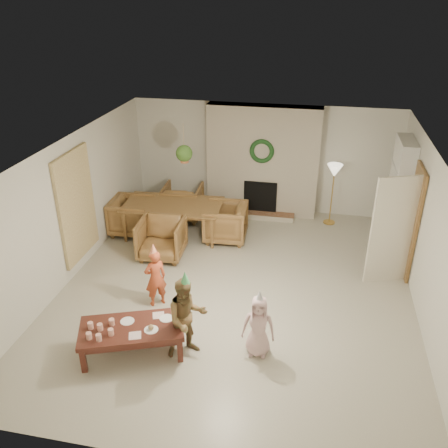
% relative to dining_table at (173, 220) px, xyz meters
% --- Properties ---
extents(floor, '(7.00, 7.00, 0.00)m').
position_rel_dining_table_xyz_m(floor, '(1.67, -1.72, -0.36)').
color(floor, '#B7B29E').
rests_on(floor, ground).
extents(ceiling, '(7.00, 7.00, 0.00)m').
position_rel_dining_table_xyz_m(ceiling, '(1.67, -1.72, 2.14)').
color(ceiling, white).
rests_on(ceiling, wall_back).
extents(wall_back, '(7.00, 0.00, 7.00)m').
position_rel_dining_table_xyz_m(wall_back, '(1.67, 1.78, 0.89)').
color(wall_back, silver).
rests_on(wall_back, floor).
extents(wall_front, '(7.00, 0.00, 7.00)m').
position_rel_dining_table_xyz_m(wall_front, '(1.67, -5.22, 0.89)').
color(wall_front, silver).
rests_on(wall_front, floor).
extents(wall_left, '(0.00, 7.00, 7.00)m').
position_rel_dining_table_xyz_m(wall_left, '(-1.33, -1.72, 0.89)').
color(wall_left, silver).
rests_on(wall_left, floor).
extents(wall_right, '(0.00, 7.00, 7.00)m').
position_rel_dining_table_xyz_m(wall_right, '(4.67, -1.72, 0.89)').
color(wall_right, silver).
rests_on(wall_right, floor).
extents(fireplace_mass, '(2.50, 0.40, 2.50)m').
position_rel_dining_table_xyz_m(fireplace_mass, '(1.67, 1.58, 0.89)').
color(fireplace_mass, '#4E2A14').
rests_on(fireplace_mass, floor).
extents(fireplace_hearth, '(1.60, 0.30, 0.12)m').
position_rel_dining_table_xyz_m(fireplace_hearth, '(1.67, 1.23, -0.30)').
color(fireplace_hearth, brown).
rests_on(fireplace_hearth, floor).
extents(fireplace_firebox, '(0.75, 0.12, 0.75)m').
position_rel_dining_table_xyz_m(fireplace_firebox, '(1.67, 1.40, 0.09)').
color(fireplace_firebox, black).
rests_on(fireplace_firebox, floor).
extents(fireplace_wreath, '(0.54, 0.10, 0.54)m').
position_rel_dining_table_xyz_m(fireplace_wreath, '(1.67, 1.35, 1.19)').
color(fireplace_wreath, '#173E1B').
rests_on(fireplace_wreath, fireplace_mass).
extents(floor_lamp_base, '(0.26, 0.26, 0.03)m').
position_rel_dining_table_xyz_m(floor_lamp_base, '(3.26, 1.28, -0.34)').
color(floor_lamp_base, gold).
rests_on(floor_lamp_base, floor).
extents(floor_lamp_post, '(0.03, 0.03, 1.25)m').
position_rel_dining_table_xyz_m(floor_lamp_post, '(3.26, 1.28, 0.29)').
color(floor_lamp_post, gold).
rests_on(floor_lamp_post, floor).
extents(floor_lamp_shade, '(0.33, 0.33, 0.28)m').
position_rel_dining_table_xyz_m(floor_lamp_shade, '(3.26, 1.28, 0.89)').
color(floor_lamp_shade, beige).
rests_on(floor_lamp_shade, floor_lamp_post).
extents(bookshelf_carcass, '(0.30, 1.00, 2.20)m').
position_rel_dining_table_xyz_m(bookshelf_carcass, '(4.51, 0.58, 0.74)').
color(bookshelf_carcass, white).
rests_on(bookshelf_carcass, floor).
extents(bookshelf_shelf_a, '(0.30, 0.92, 0.03)m').
position_rel_dining_table_xyz_m(bookshelf_shelf_a, '(4.49, 0.58, 0.09)').
color(bookshelf_shelf_a, white).
rests_on(bookshelf_shelf_a, bookshelf_carcass).
extents(bookshelf_shelf_b, '(0.30, 0.92, 0.03)m').
position_rel_dining_table_xyz_m(bookshelf_shelf_b, '(4.49, 0.58, 0.49)').
color(bookshelf_shelf_b, white).
rests_on(bookshelf_shelf_b, bookshelf_carcass).
extents(bookshelf_shelf_c, '(0.30, 0.92, 0.03)m').
position_rel_dining_table_xyz_m(bookshelf_shelf_c, '(4.49, 0.58, 0.89)').
color(bookshelf_shelf_c, white).
rests_on(bookshelf_shelf_c, bookshelf_carcass).
extents(bookshelf_shelf_d, '(0.30, 0.92, 0.03)m').
position_rel_dining_table_xyz_m(bookshelf_shelf_d, '(4.49, 0.58, 1.29)').
color(bookshelf_shelf_d, white).
rests_on(bookshelf_shelf_d, bookshelf_carcass).
extents(books_row_lower, '(0.20, 0.40, 0.24)m').
position_rel_dining_table_xyz_m(books_row_lower, '(4.47, 0.43, 0.23)').
color(books_row_lower, red).
rests_on(books_row_lower, bookshelf_shelf_a).
extents(books_row_mid, '(0.20, 0.44, 0.24)m').
position_rel_dining_table_xyz_m(books_row_mid, '(4.47, 0.63, 0.63)').
color(books_row_mid, '#25548B').
rests_on(books_row_mid, bookshelf_shelf_b).
extents(books_row_upper, '(0.20, 0.36, 0.22)m').
position_rel_dining_table_xyz_m(books_row_upper, '(4.47, 0.48, 1.02)').
color(books_row_upper, gold).
rests_on(books_row_upper, bookshelf_shelf_c).
extents(door_frame, '(0.05, 0.86, 2.04)m').
position_rel_dining_table_xyz_m(door_frame, '(4.63, -0.52, 0.66)').
color(door_frame, brown).
rests_on(door_frame, floor).
extents(door_leaf, '(0.77, 0.32, 2.00)m').
position_rel_dining_table_xyz_m(door_leaf, '(4.25, -0.90, 0.64)').
color(door_leaf, beige).
rests_on(door_leaf, floor).
extents(curtain_panel, '(0.06, 1.20, 2.00)m').
position_rel_dining_table_xyz_m(curtain_panel, '(-1.29, -1.52, 0.89)').
color(curtain_panel, beige).
rests_on(curtain_panel, wall_left).
extents(dining_table, '(2.08, 1.23, 0.71)m').
position_rel_dining_table_xyz_m(dining_table, '(0.00, 0.00, 0.00)').
color(dining_table, brown).
rests_on(dining_table, floor).
extents(dining_chair_near, '(0.88, 0.91, 0.79)m').
position_rel_dining_table_xyz_m(dining_chair_near, '(0.04, -0.89, 0.04)').
color(dining_chair_near, brown).
rests_on(dining_chair_near, floor).
extents(dining_chair_far, '(0.88, 0.91, 0.79)m').
position_rel_dining_table_xyz_m(dining_chair_far, '(-0.04, 0.89, 0.04)').
color(dining_chair_far, brown).
rests_on(dining_chair_far, floor).
extents(dining_chair_left, '(0.91, 0.88, 0.79)m').
position_rel_dining_table_xyz_m(dining_chair_left, '(-0.89, -0.04, 0.04)').
color(dining_chair_left, brown).
rests_on(dining_chair_left, floor).
extents(dining_chair_right, '(0.91, 0.88, 0.79)m').
position_rel_dining_table_xyz_m(dining_chair_right, '(1.11, 0.05, 0.04)').
color(dining_chair_right, brown).
rests_on(dining_chair_right, floor).
extents(hanging_plant_cord, '(0.01, 0.01, 0.70)m').
position_rel_dining_table_xyz_m(hanging_plant_cord, '(0.37, -0.22, 1.79)').
color(hanging_plant_cord, tan).
rests_on(hanging_plant_cord, ceiling).
extents(hanging_plant_pot, '(0.16, 0.16, 0.12)m').
position_rel_dining_table_xyz_m(hanging_plant_pot, '(0.37, -0.22, 1.44)').
color(hanging_plant_pot, '#9E5733').
rests_on(hanging_plant_pot, hanging_plant_cord).
extents(hanging_plant_foliage, '(0.32, 0.32, 0.32)m').
position_rel_dining_table_xyz_m(hanging_plant_foliage, '(0.37, -0.22, 1.56)').
color(hanging_plant_foliage, '#294B19').
rests_on(hanging_plant_foliage, hanging_plant_pot).
extents(coffee_table_top, '(1.62, 1.19, 0.07)m').
position_rel_dining_table_xyz_m(coffee_table_top, '(0.49, -3.60, 0.06)').
color(coffee_table_top, '#52251B').
rests_on(coffee_table_top, floor).
extents(coffee_table_apron, '(1.47, 1.05, 0.09)m').
position_rel_dining_table_xyz_m(coffee_table_apron, '(0.49, -3.60, -0.02)').
color(coffee_table_apron, '#52251B').
rests_on(coffee_table_apron, floor).
extents(coffee_leg_fl, '(0.10, 0.10, 0.38)m').
position_rel_dining_table_xyz_m(coffee_leg_fl, '(-0.03, -4.11, -0.17)').
color(coffee_leg_fl, '#52251B').
rests_on(coffee_leg_fl, floor).
extents(coffee_leg_fr, '(0.10, 0.10, 0.38)m').
position_rel_dining_table_xyz_m(coffee_leg_fr, '(1.21, -3.65, -0.17)').
color(coffee_leg_fr, '#52251B').
rests_on(coffee_leg_fr, floor).
extents(coffee_leg_bl, '(0.10, 0.10, 0.38)m').
position_rel_dining_table_xyz_m(coffee_leg_bl, '(-0.24, -3.56, -0.17)').
color(coffee_leg_bl, '#52251B').
rests_on(coffee_leg_bl, floor).
extents(coffee_leg_br, '(0.10, 0.10, 0.38)m').
position_rel_dining_table_xyz_m(coffee_leg_br, '(1.00, -3.09, -0.17)').
color(coffee_leg_br, '#52251B').
rests_on(coffee_leg_br, floor).
extents(cup_a, '(0.10, 0.10, 0.10)m').
position_rel_dining_table_xyz_m(cup_a, '(0.02, -3.96, 0.14)').
color(cup_a, white).
rests_on(cup_a, coffee_table_top).
extents(cup_b, '(0.10, 0.10, 0.10)m').
position_rel_dining_table_xyz_m(cup_b, '(-0.06, -3.75, 0.14)').
color(cup_b, white).
rests_on(cup_b, coffee_table_top).
extents(cup_c, '(0.10, 0.10, 0.10)m').
position_rel_dining_table_xyz_m(cup_c, '(0.17, -3.96, 0.14)').
color(cup_c, white).
rests_on(cup_c, coffee_table_top).
extents(cup_d, '(0.10, 0.10, 0.10)m').
position_rel_dining_table_xyz_m(cup_d, '(0.09, -3.75, 0.14)').
color(cup_d, white).
rests_on(cup_d, coffee_table_top).
extents(cup_e, '(0.10, 0.10, 0.10)m').
position_rel_dining_table_xyz_m(cup_e, '(0.28, -3.82, 0.14)').
color(cup_e, white).
rests_on(cup_e, coffee_table_top).
extents(cup_f, '(0.10, 0.10, 0.10)m').
position_rel_dining_table_xyz_m(cup_f, '(0.20, -3.61, 0.14)').
color(cup_f, white).
rests_on(cup_f, coffee_table_top).
extents(plate_a, '(0.26, 0.26, 0.01)m').
position_rel_dining_table_xyz_m(plate_a, '(0.39, -3.50, 0.10)').
color(plate_a, white).
rests_on(plate_a, coffee_table_top).
extents(plate_b, '(0.26, 0.26, 0.01)m').
position_rel_dining_table_xyz_m(plate_b, '(0.79, -3.61, 0.10)').
color(plate_b, white).
rests_on(plate_b, coffee_table_top).
extents(plate_c, '(0.26, 0.26, 0.01)m').
position_rel_dining_table_xyz_m(plate_c, '(0.92, -3.32, 0.10)').
color(plate_c, white).
rests_on(plate_c, coffee_table_top).
extents(food_scoop, '(0.10, 0.10, 0.08)m').
position_rel_dining_table_xyz_m(food_scoop, '(0.79, -3.61, 0.14)').
color(food_scoop, tan).
rests_on(food_scoop, plate_b).
extents(napkin_left, '(0.22, 0.22, 0.01)m').
position_rel_dining_table_xyz_m(napkin_left, '(0.61, -3.77, 0.09)').
color(napkin_left, beige).
rests_on(napkin_left, coffee_table_top).
extents(napkin_right, '(0.22, 0.22, 0.01)m').
position_rel_dining_table_xyz_m(napkin_right, '(0.78, -3.28, 0.09)').
color(napkin_right, beige).
rests_on(napkin_right, coffee_table_top).
extents(child_red, '(0.44, 0.42, 1.01)m').
position_rel_dining_table_xyz_m(child_red, '(0.45, -2.42, 0.15)').
color(child_red, '#C54D2A').
rests_on(child_red, floor).
extents(party_hat_red, '(0.18, 0.18, 0.19)m').
position_rel_dining_table_xyz_m(party_hat_red, '(0.45, -2.42, 0.70)').
color(party_hat_red, '#F0BB50').
rests_on(party_hat_red, child_red).
extents(child_plaid, '(0.75, 0.71, 1.23)m').
position_rel_dining_table_xyz_m(child_plaid, '(1.27, -3.45, 0.26)').
color(child_plaid, '#953D28').
rests_on(child_plaid, floor).
extents(party_hat_plaid, '(0.17, 0.17, 0.20)m').
position_rel_dining_table_xyz_m(party_hat_plaid, '(1.27, -3.45, 0.92)').
color(party_hat_plaid, '#449F5B').
rests_on(party_hat_plaid, child_plaid).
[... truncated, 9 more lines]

